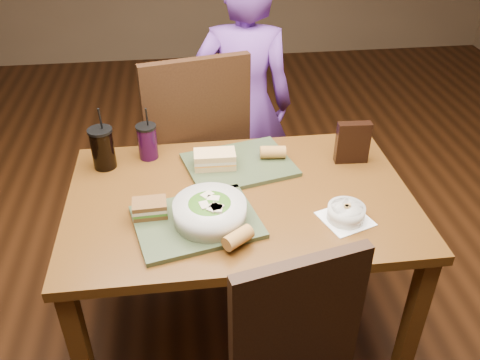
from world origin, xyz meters
name	(u,v)px	position (x,y,z in m)	size (l,w,h in m)	color
ground	(240,327)	(0.00, 0.00, 0.00)	(6.00, 6.00, 0.00)	#381C0B
dining_table	(240,214)	(0.00, 0.00, 0.66)	(1.30, 0.85, 0.75)	#533110
chair_far	(198,148)	(-0.13, 0.60, 0.62)	(0.57, 0.58, 1.11)	black
diner	(244,105)	(0.13, 0.86, 0.71)	(0.52, 0.34, 1.42)	#683695
tray_near	(197,222)	(-0.17, -0.15, 0.76)	(0.42, 0.32, 0.02)	#313D24
tray_far	(239,165)	(0.02, 0.20, 0.76)	(0.42, 0.32, 0.02)	#313D24
salad_bowl	(210,210)	(-0.12, -0.16, 0.81)	(0.25, 0.25, 0.08)	silver
soup_bowl	(346,213)	(0.35, -0.19, 0.78)	(0.20, 0.20, 0.07)	white
sandwich_near	(150,208)	(-0.33, -0.10, 0.80)	(0.12, 0.09, 0.06)	#593819
sandwich_far	(215,159)	(-0.08, 0.19, 0.80)	(0.17, 0.09, 0.07)	tan
baguette_near	(238,238)	(-0.04, -0.29, 0.79)	(0.05, 0.05, 0.10)	#AD7533
baguette_far	(273,152)	(0.17, 0.23, 0.79)	(0.05, 0.05, 0.11)	#AD7533
cup_cola	(103,148)	(-0.52, 0.27, 0.84)	(0.10, 0.10, 0.27)	black
cup_berry	(147,141)	(-0.35, 0.32, 0.83)	(0.09, 0.09, 0.23)	black
chip_bag	(353,143)	(0.49, 0.19, 0.84)	(0.14, 0.04, 0.18)	black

